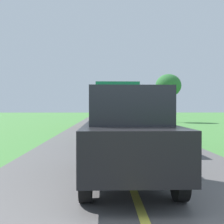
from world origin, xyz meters
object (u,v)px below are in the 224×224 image
object	(u,v)px
roadside_tree_near_left	(168,86)
banana_truck_far	(111,110)
following_car	(127,134)
banana_truck_near	(118,111)

from	to	relation	value
roadside_tree_near_left	banana_truck_far	bearing A→B (deg)	-128.57
following_car	banana_truck_far	bearing A→B (deg)	89.46
banana_truck_near	banana_truck_far	bearing A→B (deg)	90.19
roadside_tree_near_left	banana_truck_near	bearing A→B (deg)	-110.14
banana_truck_near	banana_truck_far	xyz separation A→B (m)	(-0.03, 10.11, 0.01)
banana_truck_far	following_car	xyz separation A→B (m)	(-0.16, -17.27, -0.40)
roadside_tree_near_left	following_car	xyz separation A→B (m)	(-7.09, -25.96, -3.15)
banana_truck_near	following_car	distance (m)	7.18
banana_truck_far	roadside_tree_near_left	size ratio (longest dim) A/B	1.04
banana_truck_near	following_car	size ratio (longest dim) A/B	1.42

